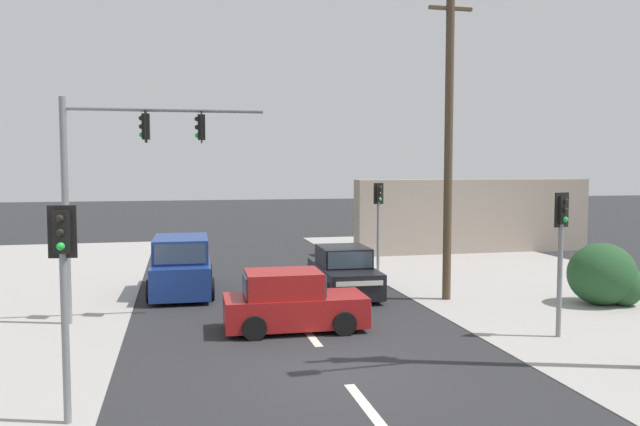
# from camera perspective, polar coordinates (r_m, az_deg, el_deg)

# --- Properties ---
(ground_plane) EXTENTS (140.00, 140.00, 0.00)m
(ground_plane) POSITION_cam_1_polar(r_m,az_deg,el_deg) (13.14, 1.72, -14.28)
(ground_plane) COLOR #28282B
(lane_dash_near) EXTENTS (0.20, 2.40, 0.01)m
(lane_dash_near) POSITION_cam_1_polar(r_m,az_deg,el_deg) (11.33, 4.37, -17.34)
(lane_dash_near) COLOR silver
(lane_dash_near) RESTS_ON ground
(lane_dash_mid) EXTENTS (0.20, 2.40, 0.01)m
(lane_dash_mid) POSITION_cam_1_polar(r_m,az_deg,el_deg) (15.94, -1.03, -10.95)
(lane_dash_mid) COLOR silver
(lane_dash_mid) RESTS_ON ground
(lane_dash_far) EXTENTS (0.20, 2.40, 0.01)m
(lane_dash_far) POSITION_cam_1_polar(r_m,az_deg,el_deg) (20.73, -3.87, -7.42)
(lane_dash_far) COLOR silver
(lane_dash_far) RESTS_ON ground
(utility_pole_midground_right) EXTENTS (1.80, 0.26, 10.12)m
(utility_pole_midground_right) POSITION_cam_1_polar(r_m,az_deg,el_deg) (19.85, 11.69, 7.37)
(utility_pole_midground_right) COLOR #4C3D2B
(utility_pole_midground_right) RESTS_ON ground
(traffic_signal_mast) EXTENTS (5.29, 0.49, 6.00)m
(traffic_signal_mast) POSITION_cam_1_polar(r_m,az_deg,el_deg) (17.41, -18.15, 3.92)
(traffic_signal_mast) COLOR slate
(traffic_signal_mast) RESTS_ON ground
(pedestal_signal_right_kerb) EXTENTS (0.44, 0.31, 3.56)m
(pedestal_signal_right_kerb) POSITION_cam_1_polar(r_m,az_deg,el_deg) (16.19, 21.17, -2.29)
(pedestal_signal_right_kerb) COLOR slate
(pedestal_signal_right_kerb) RESTS_ON ground
(pedestal_signal_left_kerb) EXTENTS (0.44, 0.30, 3.56)m
(pedestal_signal_left_kerb) POSITION_cam_1_polar(r_m,az_deg,el_deg) (10.78, -22.40, -5.43)
(pedestal_signal_left_kerb) COLOR slate
(pedestal_signal_left_kerb) RESTS_ON ground
(pedestal_signal_far_median) EXTENTS (0.44, 0.31, 3.56)m
(pedestal_signal_far_median) POSITION_cam_1_polar(r_m,az_deg,el_deg) (24.91, 5.37, 0.12)
(pedestal_signal_far_median) COLOR slate
(pedestal_signal_far_median) RESTS_ON ground
(roadside_bush) EXTENTS (2.17, 1.86, 1.89)m
(roadside_bush) POSITION_cam_1_polar(r_m,az_deg,el_deg) (20.82, 24.65, -5.26)
(roadside_bush) COLOR #234C28
(roadside_bush) RESTS_ON ground
(shopfront_wall_far) EXTENTS (12.00, 1.00, 3.60)m
(shopfront_wall_far) POSITION_cam_1_polar(r_m,az_deg,el_deg) (31.51, 13.91, -0.27)
(shopfront_wall_far) COLOR #A39384
(shopfront_wall_far) RESTS_ON ground
(hatchback_oncoming_near) EXTENTS (3.68, 1.86, 1.53)m
(hatchback_oncoming_near) POSITION_cam_1_polar(r_m,az_deg,el_deg) (16.14, -2.60, -8.20)
(hatchback_oncoming_near) COLOR maroon
(hatchback_oncoming_near) RESTS_ON ground
(suv_receding_far) EXTENTS (2.14, 4.58, 1.90)m
(suv_receding_far) POSITION_cam_1_polar(r_m,az_deg,el_deg) (21.23, -12.56, -4.82)
(suv_receding_far) COLOR navy
(suv_receding_far) RESTS_ON ground
(sedan_crossing_left) EXTENTS (2.00, 4.29, 1.56)m
(sedan_crossing_left) POSITION_cam_1_polar(r_m,az_deg,el_deg) (20.70, 2.16, -5.45)
(sedan_crossing_left) COLOR black
(sedan_crossing_left) RESTS_ON ground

